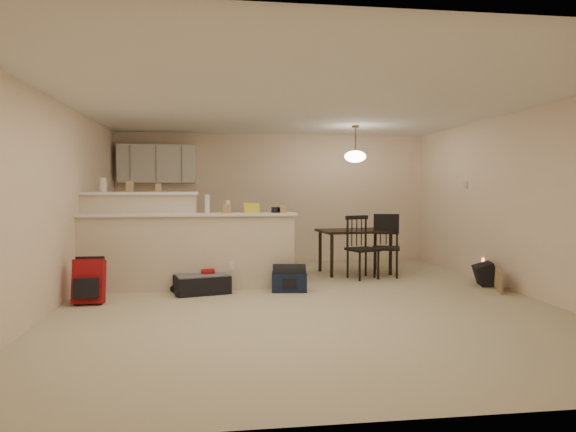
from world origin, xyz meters
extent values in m
plane|color=beige|center=(0.00, 0.00, 0.00)|extent=(7.00, 7.00, 0.00)
plane|color=white|center=(0.00, 0.00, 2.50)|extent=(7.00, 7.00, 0.00)
cube|color=beige|center=(0.00, 3.50, 1.25)|extent=(6.00, 0.02, 2.50)
cube|color=beige|center=(0.00, -3.50, 1.25)|extent=(6.00, 0.02, 2.50)
cube|color=beige|center=(-3.00, 0.00, 1.25)|extent=(0.02, 7.00, 2.50)
cube|color=beige|center=(3.00, 0.00, 1.25)|extent=(0.02, 7.00, 2.50)
cube|color=beige|center=(-1.50, 0.90, 0.53)|extent=(3.00, 0.28, 1.05)
cube|color=white|center=(-1.50, 0.90, 1.07)|extent=(3.08, 0.38, 0.04)
cube|color=beige|center=(-2.20, 1.12, 0.68)|extent=(1.60, 0.24, 1.35)
cube|color=white|center=(-2.20, 1.12, 1.37)|extent=(1.68, 0.34, 0.04)
cube|color=white|center=(-2.20, 3.32, 1.90)|extent=(1.40, 0.34, 0.70)
cube|color=white|center=(-2.00, 3.19, 0.45)|extent=(1.80, 0.60, 0.90)
cube|color=beige|center=(2.98, 1.55, 1.50)|extent=(0.02, 0.12, 0.12)
cylinder|color=silver|center=(-2.70, 1.12, 1.49)|extent=(0.10, 0.10, 0.20)
cube|color=tan|center=(-2.34, 1.12, 1.47)|extent=(0.10, 0.07, 0.16)
cube|color=tan|center=(-1.94, 1.12, 1.45)|extent=(0.08, 0.06, 0.12)
cylinder|color=silver|center=(-1.23, 0.90, 1.22)|extent=(0.07, 0.07, 0.26)
cylinder|color=silver|center=(-0.94, 0.90, 1.18)|extent=(0.06, 0.06, 0.18)
cube|color=tan|center=(-0.60, 0.90, 1.16)|extent=(0.22, 0.18, 0.14)
cube|color=tan|center=(-0.25, 0.90, 1.13)|extent=(0.12, 0.10, 0.08)
cube|color=tan|center=(-0.96, 0.90, 1.15)|extent=(0.12, 0.10, 0.12)
cube|color=tan|center=(-0.16, 0.90, 1.15)|extent=(0.14, 0.10, 0.11)
cube|color=black|center=(1.21, 1.96, 0.72)|extent=(1.26, 0.91, 0.04)
cylinder|color=black|center=(0.74, 1.59, 0.35)|extent=(0.06, 0.06, 0.70)
cylinder|color=black|center=(1.76, 1.70, 0.35)|extent=(0.06, 0.06, 0.70)
cylinder|color=black|center=(0.67, 2.22, 0.35)|extent=(0.06, 0.06, 0.70)
cylinder|color=black|center=(1.69, 2.33, 0.35)|extent=(0.06, 0.06, 0.70)
cylinder|color=brown|center=(1.21, 1.96, 2.25)|extent=(0.02, 0.02, 0.50)
cylinder|color=brown|center=(1.21, 1.96, 2.48)|extent=(0.12, 0.12, 0.03)
ellipsoid|color=white|center=(1.21, 1.96, 1.98)|extent=(0.36, 0.36, 0.20)
cube|color=black|center=(-1.31, 0.61, 0.12)|extent=(0.81, 0.63, 0.24)
cube|color=maroon|center=(-2.69, 0.15, 0.27)|extent=(0.37, 0.23, 0.55)
cube|color=#121F39|center=(-0.10, 0.56, 0.13)|extent=(0.51, 0.32, 0.26)
cube|color=black|center=(2.85, 0.61, 0.16)|extent=(0.35, 0.42, 0.32)
cube|color=tan|center=(2.77, 0.11, 0.17)|extent=(0.16, 0.42, 0.33)
camera|label=1|loc=(-1.07, -6.48, 1.43)|focal=32.00mm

